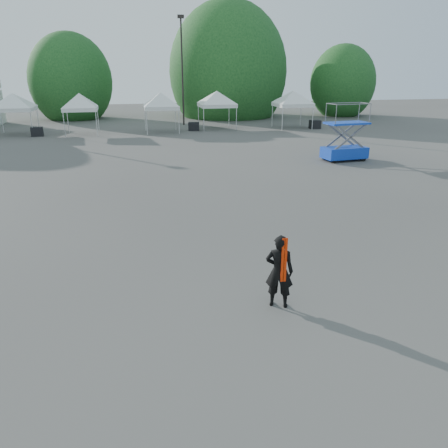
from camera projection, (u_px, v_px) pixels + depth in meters
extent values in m
plane|color=#474442|center=(221.00, 259.00, 12.72)|extent=(120.00, 120.00, 0.00)
cylinder|color=black|center=(182.00, 74.00, 41.16)|extent=(0.16, 0.16, 9.50)
cube|color=black|center=(181.00, 16.00, 39.50)|extent=(0.60, 0.25, 0.30)
cylinder|color=#382314|center=(74.00, 108.00, 47.54)|extent=(0.36, 0.36, 2.27)
ellipsoid|color=#16441A|center=(71.00, 81.00, 46.59)|extent=(4.16, 4.16, 4.78)
cylinder|color=#382314|center=(228.00, 104.00, 49.93)|extent=(0.36, 0.36, 2.80)
ellipsoid|color=#16441A|center=(228.00, 72.00, 48.76)|extent=(5.12, 5.12, 5.89)
cylinder|color=#382314|center=(340.00, 106.00, 50.80)|extent=(0.36, 0.36, 2.10)
ellipsoid|color=#16441A|center=(342.00, 83.00, 49.93)|extent=(3.84, 3.84, 4.42)
cylinder|color=silver|center=(32.00, 124.00, 35.13)|extent=(0.06, 0.06, 2.00)
cylinder|color=silver|center=(2.00, 121.00, 37.22)|extent=(0.06, 0.06, 2.00)
cylinder|color=silver|center=(38.00, 120.00, 37.81)|extent=(0.06, 0.06, 2.00)
cube|color=white|center=(14.00, 109.00, 35.81)|extent=(3.11, 3.11, 0.30)
pyramid|color=white|center=(12.00, 93.00, 35.39)|extent=(4.39, 4.39, 1.10)
cylinder|color=silver|center=(64.00, 124.00, 34.81)|extent=(0.06, 0.06, 2.00)
cylinder|color=silver|center=(97.00, 124.00, 35.31)|extent=(0.06, 0.06, 2.00)
cylinder|color=silver|center=(68.00, 121.00, 37.11)|extent=(0.06, 0.06, 2.00)
cylinder|color=silver|center=(98.00, 120.00, 37.61)|extent=(0.06, 0.06, 2.00)
cube|color=white|center=(80.00, 109.00, 35.84)|extent=(2.70, 2.70, 0.30)
pyramid|color=white|center=(79.00, 93.00, 35.42)|extent=(3.82, 3.82, 1.10)
cylinder|color=silver|center=(147.00, 123.00, 35.94)|extent=(0.06, 0.06, 2.00)
cylinder|color=silver|center=(179.00, 122.00, 36.47)|extent=(0.06, 0.06, 2.00)
cylinder|color=silver|center=(145.00, 119.00, 38.39)|extent=(0.06, 0.06, 2.00)
cylinder|color=silver|center=(176.00, 118.00, 38.93)|extent=(0.06, 0.06, 2.00)
cube|color=white|center=(161.00, 108.00, 37.07)|extent=(2.87, 2.87, 0.30)
pyramid|color=white|center=(160.00, 92.00, 36.65)|extent=(4.06, 4.06, 1.10)
cylinder|color=silver|center=(204.00, 120.00, 38.11)|extent=(0.06, 0.06, 2.00)
cylinder|color=silver|center=(236.00, 119.00, 38.70)|extent=(0.06, 0.06, 2.00)
cylinder|color=silver|center=(198.00, 116.00, 40.82)|extent=(0.06, 0.06, 2.00)
cylinder|color=silver|center=(229.00, 115.00, 41.40)|extent=(0.06, 0.06, 2.00)
cube|color=white|center=(217.00, 105.00, 39.39)|extent=(3.14, 3.14, 0.30)
pyramid|color=white|center=(217.00, 91.00, 38.97)|extent=(4.44, 4.44, 1.10)
cylinder|color=silver|center=(282.00, 119.00, 38.63)|extent=(0.06, 0.06, 2.00)
cylinder|color=silver|center=(313.00, 118.00, 39.20)|extent=(0.06, 0.06, 2.00)
cylinder|color=silver|center=(272.00, 116.00, 41.26)|extent=(0.06, 0.06, 2.00)
cylinder|color=silver|center=(301.00, 115.00, 41.84)|extent=(0.06, 0.06, 2.00)
cube|color=white|center=(293.00, 105.00, 39.87)|extent=(3.07, 3.07, 0.30)
pyramid|color=white|center=(293.00, 91.00, 39.45)|extent=(4.34, 4.34, 1.10)
imported|color=black|center=(279.00, 271.00, 9.96)|extent=(0.76, 0.65, 1.76)
cube|color=red|center=(283.00, 260.00, 9.68)|extent=(0.14, 0.02, 1.06)
cube|color=#0C20A5|center=(344.00, 152.00, 26.11)|extent=(2.72, 1.57, 0.65)
cube|color=#0C20A5|center=(347.00, 123.00, 25.53)|extent=(2.60, 1.51, 0.11)
cylinder|color=black|center=(335.00, 160.00, 25.44)|extent=(0.40, 0.20, 0.39)
cylinder|color=black|center=(363.00, 158.00, 26.02)|extent=(0.40, 0.20, 0.39)
cylinder|color=black|center=(325.00, 157.00, 26.40)|extent=(0.40, 0.20, 0.39)
cylinder|color=black|center=(352.00, 155.00, 26.98)|extent=(0.40, 0.20, 0.39)
cube|color=black|center=(37.00, 132.00, 35.50)|extent=(1.00, 0.81, 0.72)
cube|color=black|center=(194.00, 126.00, 38.67)|extent=(1.06, 0.89, 0.73)
cube|color=black|center=(315.00, 124.00, 39.97)|extent=(1.05, 0.86, 0.75)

